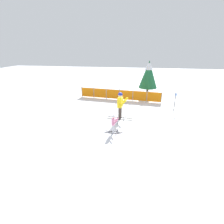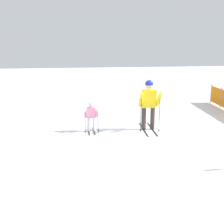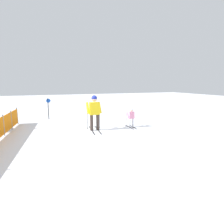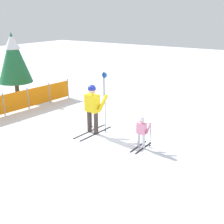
# 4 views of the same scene
# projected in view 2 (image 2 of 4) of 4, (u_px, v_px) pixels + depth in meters

# --- Properties ---
(ground_plane) EXTENTS (60.00, 60.00, 0.00)m
(ground_plane) POSITION_uv_depth(u_px,v_px,m) (144.00, 129.00, 10.41)
(ground_plane) COLOR white
(skier_adult) EXTENTS (1.76, 0.81, 1.84)m
(skier_adult) POSITION_uv_depth(u_px,v_px,m) (149.00, 100.00, 10.13)
(skier_adult) COLOR black
(skier_adult) RESTS_ON ground_plane
(skier_child) EXTENTS (1.03, 0.53, 1.09)m
(skier_child) POSITION_uv_depth(u_px,v_px,m) (91.00, 114.00, 10.03)
(skier_child) COLOR black
(skier_child) RESTS_ON ground_plane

